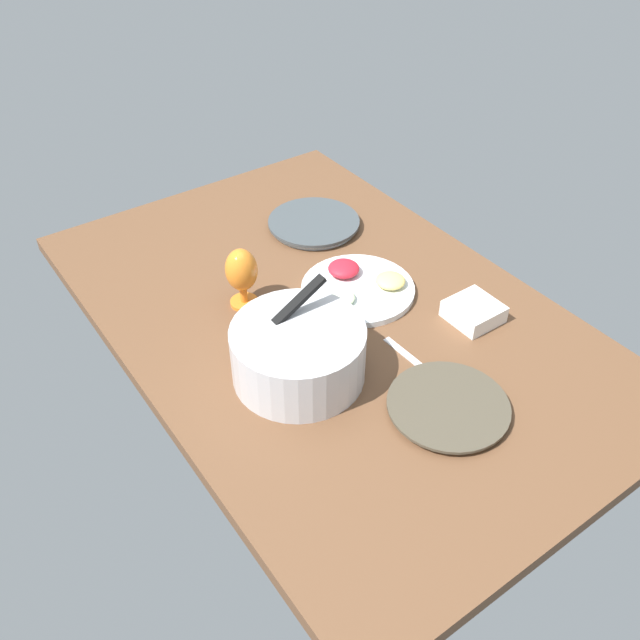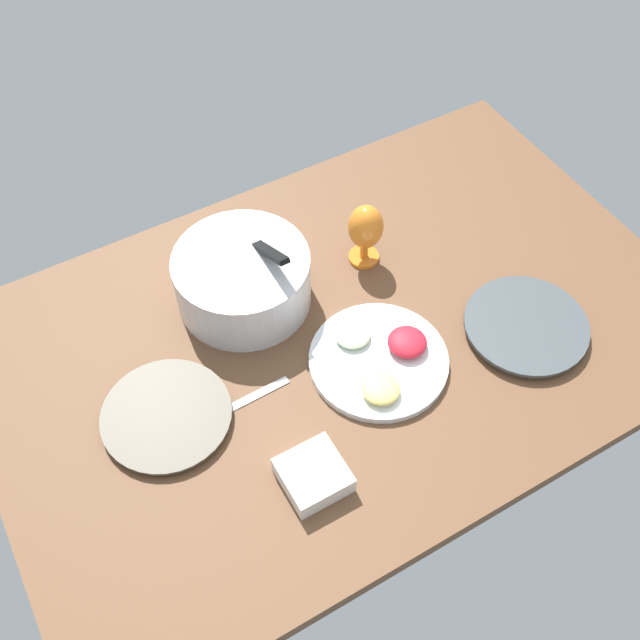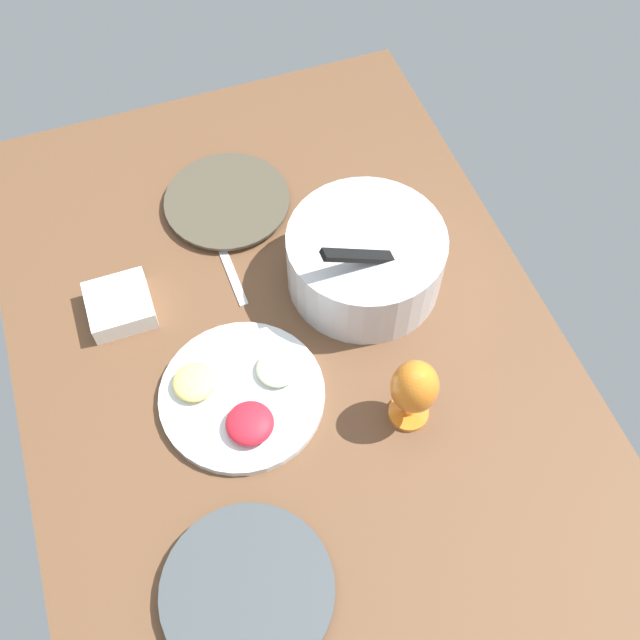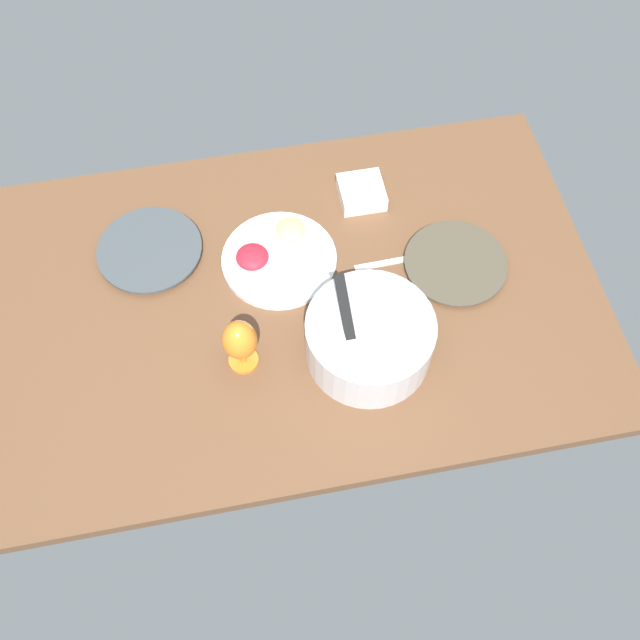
{
  "view_description": "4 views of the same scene",
  "coord_description": "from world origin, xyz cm",
  "px_view_note": "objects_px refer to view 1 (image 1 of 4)",
  "views": [
    {
      "loc": [
        -112.24,
        82.49,
        113.83
      ],
      "look_at": [
        -5.09,
        6.61,
        4.04
      ],
      "focal_mm": 38.33,
      "sensor_mm": 36.0,
      "label": 1
    },
    {
      "loc": [
        -55.35,
        -86.85,
        140.86
      ],
      "look_at": [
        -4.09,
        2.55,
        4.04
      ],
      "focal_mm": 42.83,
      "sensor_mm": 36.0,
      "label": 2
    },
    {
      "loc": [
        63.63,
        -17.84,
        124.62
      ],
      "look_at": [
        -6.1,
        6.99,
        4.04
      ],
      "focal_mm": 41.15,
      "sensor_mm": 36.0,
      "label": 3
    },
    {
      "loc": [
        12.37,
        98.44,
        161.34
      ],
      "look_at": [
        -4.24,
        10.61,
        4.04
      ],
      "focal_mm": 40.47,
      "sensor_mm": 36.0,
      "label": 4
    }
  ],
  "objects_px": {
    "fruit_platter": "(358,287)",
    "hurricane_glass_orange": "(242,272)",
    "square_bowl_white": "(474,311)",
    "mixing_bowl": "(298,351)",
    "dinner_plate_right": "(314,224)",
    "dinner_plate_left": "(448,407)"
  },
  "relations": [
    {
      "from": "mixing_bowl",
      "to": "dinner_plate_left",
      "type": "bearing_deg",
      "value": -143.89
    },
    {
      "from": "mixing_bowl",
      "to": "square_bowl_white",
      "type": "bearing_deg",
      "value": -100.42
    },
    {
      "from": "mixing_bowl",
      "to": "square_bowl_white",
      "type": "distance_m",
      "value": 0.5
    },
    {
      "from": "hurricane_glass_orange",
      "to": "square_bowl_white",
      "type": "bearing_deg",
      "value": -131.34
    },
    {
      "from": "dinner_plate_left",
      "to": "square_bowl_white",
      "type": "relative_size",
      "value": 2.23
    },
    {
      "from": "mixing_bowl",
      "to": "square_bowl_white",
      "type": "height_order",
      "value": "mixing_bowl"
    },
    {
      "from": "dinner_plate_left",
      "to": "mixing_bowl",
      "type": "distance_m",
      "value": 0.36
    },
    {
      "from": "fruit_platter",
      "to": "dinner_plate_right",
      "type": "bearing_deg",
      "value": -14.75
    },
    {
      "from": "dinner_plate_right",
      "to": "square_bowl_white",
      "type": "relative_size",
      "value": 2.29
    },
    {
      "from": "fruit_platter",
      "to": "hurricane_glass_orange",
      "type": "bearing_deg",
      "value": 64.91
    },
    {
      "from": "mixing_bowl",
      "to": "hurricane_glass_orange",
      "type": "bearing_deg",
      "value": -5.96
    },
    {
      "from": "dinner_plate_left",
      "to": "square_bowl_white",
      "type": "xyz_separation_m",
      "value": [
        0.2,
        -0.28,
        0.02
      ]
    },
    {
      "from": "dinner_plate_right",
      "to": "mixing_bowl",
      "type": "relative_size",
      "value": 0.91
    },
    {
      "from": "fruit_platter",
      "to": "square_bowl_white",
      "type": "height_order",
      "value": "fruit_platter"
    },
    {
      "from": "dinner_plate_right",
      "to": "fruit_platter",
      "type": "bearing_deg",
      "value": 165.25
    },
    {
      "from": "fruit_platter",
      "to": "hurricane_glass_orange",
      "type": "relative_size",
      "value": 1.81
    },
    {
      "from": "mixing_bowl",
      "to": "hurricane_glass_orange",
      "type": "distance_m",
      "value": 0.31
    },
    {
      "from": "mixing_bowl",
      "to": "fruit_platter",
      "type": "height_order",
      "value": "mixing_bowl"
    },
    {
      "from": "dinner_plate_right",
      "to": "hurricane_glass_orange",
      "type": "xyz_separation_m",
      "value": [
        -0.2,
        0.37,
        0.09
      ]
    },
    {
      "from": "dinner_plate_right",
      "to": "hurricane_glass_orange",
      "type": "relative_size",
      "value": 1.66
    },
    {
      "from": "mixing_bowl",
      "to": "fruit_platter",
      "type": "relative_size",
      "value": 1.01
    },
    {
      "from": "square_bowl_white",
      "to": "mixing_bowl",
      "type": "bearing_deg",
      "value": 79.58
    }
  ]
}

